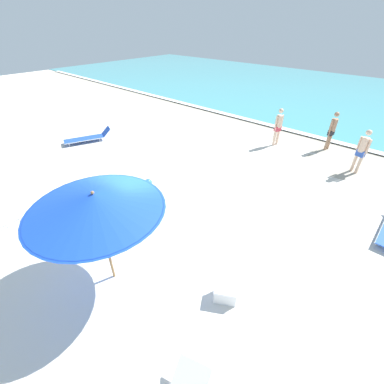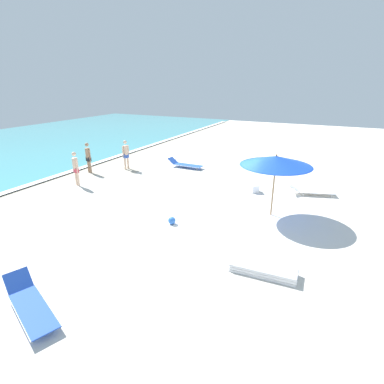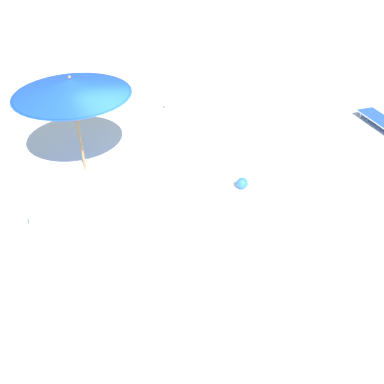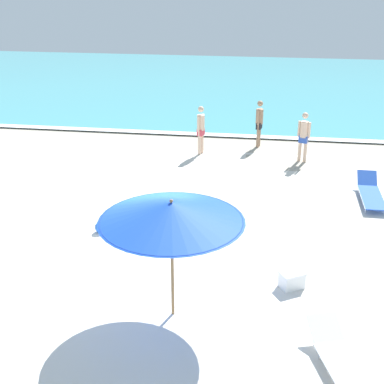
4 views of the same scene
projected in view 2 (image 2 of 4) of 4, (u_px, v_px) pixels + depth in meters
ground_plane at (218, 217)px, 12.02m from camera, size 60.00×60.00×0.16m
beach_umbrella at (276, 161)px, 11.28m from camera, size 2.72×2.72×2.48m
lounger_stack at (263, 270)px, 8.32m from camera, size 0.69×1.87×0.24m
sun_lounger_under_umbrella at (30, 304)px, 6.91m from camera, size 1.39×2.31×0.56m
sun_lounger_beside_umbrella at (185, 164)px, 18.57m from camera, size 0.65×2.22×0.53m
sun_lounger_near_water_left at (311, 191)px, 14.12m from camera, size 1.20×2.18×0.47m
beachgoer_wading_adult at (126, 153)px, 17.99m from camera, size 0.42×0.28×1.76m
beachgoer_shoreline_child at (88, 156)px, 17.28m from camera, size 0.27×0.44×1.76m
beachgoer_strolling_adult at (76, 167)px, 15.08m from camera, size 0.27×0.43×1.76m
beach_ball at (172, 221)px, 11.21m from camera, size 0.28×0.28×0.28m
cooler_box at (255, 188)px, 14.49m from camera, size 0.61×0.56×0.37m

